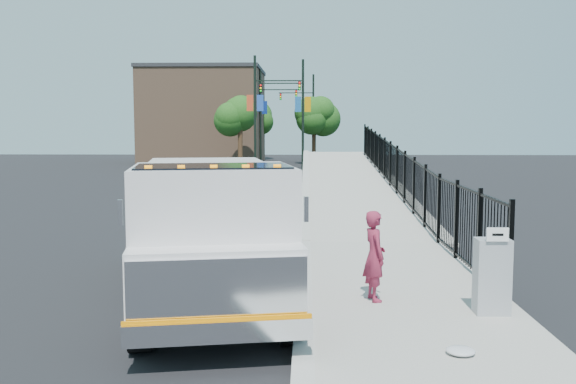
{
  "coord_description": "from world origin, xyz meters",
  "views": [
    {
      "loc": [
        0.04,
        -12.97,
        3.2
      ],
      "look_at": [
        -0.4,
        2.0,
        1.67
      ],
      "focal_mm": 40.0,
      "sensor_mm": 36.0,
      "label": 1
    }
  ],
  "objects": [
    {
      "name": "worker",
      "position": [
        1.24,
        -1.76,
        0.92
      ],
      "size": [
        0.52,
        0.66,
        1.61
      ],
      "primitive_type": "imported",
      "rotation": [
        0.0,
        0.0,
        1.82
      ],
      "color": "maroon",
      "rests_on": "sidewalk"
    },
    {
      "name": "light_pole_3",
      "position": [
        0.34,
        47.06,
        4.36
      ],
      "size": [
        3.78,
        0.22,
        8.0
      ],
      "color": "black",
      "rests_on": "ground"
    },
    {
      "name": "tree_0",
      "position": [
        -4.98,
        35.4,
        3.95
      ],
      "size": [
        2.74,
        2.74,
        5.37
      ],
      "color": "#382314",
      "rests_on": "ground"
    },
    {
      "name": "light_pole_0",
      "position": [
        -3.19,
        31.13,
        4.36
      ],
      "size": [
        3.77,
        0.22,
        8.0
      ],
      "color": "black",
      "rests_on": "ground"
    },
    {
      "name": "ramp",
      "position": [
        2.12,
        16.0,
        0.0
      ],
      "size": [
        3.95,
        24.06,
        3.19
      ],
      "primitive_type": "cube",
      "rotation": [
        0.06,
        0.0,
        0.0
      ],
      "color": "#9E998E",
      "rests_on": "ground"
    },
    {
      "name": "sidewalk",
      "position": [
        1.93,
        -2.0,
        0.06
      ],
      "size": [
        3.55,
        12.0,
        0.12
      ],
      "primitive_type": "cube",
      "color": "#9E998E",
      "rests_on": "ground"
    },
    {
      "name": "iron_fence",
      "position": [
        3.55,
        12.0,
        0.9
      ],
      "size": [
        0.1,
        28.0,
        1.8
      ],
      "primitive_type": "cube",
      "color": "black",
      "rests_on": "ground"
    },
    {
      "name": "building",
      "position": [
        -9.0,
        44.0,
        4.0
      ],
      "size": [
        10.0,
        10.0,
        8.0
      ],
      "primitive_type": "cube",
      "color": "#8C664C",
      "rests_on": "ground"
    },
    {
      "name": "ground",
      "position": [
        0.0,
        0.0,
        0.0
      ],
      "size": [
        120.0,
        120.0,
        0.0
      ],
      "primitive_type": "plane",
      "color": "black",
      "rests_on": "ground"
    },
    {
      "name": "light_pole_2",
      "position": [
        -3.59,
        41.81,
        4.36
      ],
      "size": [
        3.77,
        0.22,
        8.0
      ],
      "color": "black",
      "rests_on": "ground"
    },
    {
      "name": "arrow_sign",
      "position": [
        3.1,
        -2.73,
        1.48
      ],
      "size": [
        0.35,
        0.04,
        0.22
      ],
      "primitive_type": "cube",
      "color": "white",
      "rests_on": "utility_cabinet"
    },
    {
      "name": "light_pole_1",
      "position": [
        -0.55,
        33.72,
        4.36
      ],
      "size": [
        3.78,
        0.22,
        8.0
      ],
      "color": "black",
      "rests_on": "ground"
    },
    {
      "name": "tree_1",
      "position": [
        0.65,
        41.51,
        3.95
      ],
      "size": [
        2.72,
        2.72,
        5.36
      ],
      "color": "#382314",
      "rests_on": "ground"
    },
    {
      "name": "tree_2",
      "position": [
        -4.79,
        49.21,
        3.96
      ],
      "size": [
        3.0,
        3.0,
        5.5
      ],
      "color": "#382314",
      "rests_on": "ground"
    },
    {
      "name": "debris",
      "position": [
        2.14,
        -4.46,
        0.17
      ],
      "size": [
        0.4,
        0.4,
        0.1
      ],
      "primitive_type": "ellipsoid",
      "color": "silver",
      "rests_on": "sidewalk"
    },
    {
      "name": "curb",
      "position": [
        0.0,
        -2.0,
        0.08
      ],
      "size": [
        0.3,
        12.0,
        0.16
      ],
      "primitive_type": "cube",
      "color": "#ADAAA3",
      "rests_on": "ground"
    },
    {
      "name": "truck",
      "position": [
        -1.75,
        -1.3,
        1.49
      ],
      "size": [
        3.8,
        8.06,
        2.65
      ],
      "rotation": [
        0.0,
        0.0,
        0.18
      ],
      "color": "black",
      "rests_on": "ground"
    },
    {
      "name": "utility_cabinet",
      "position": [
        3.1,
        -2.51,
        0.75
      ],
      "size": [
        0.55,
        0.4,
        1.25
      ],
      "primitive_type": "cube",
      "color": "gray",
      "rests_on": "sidewalk"
    }
  ]
}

